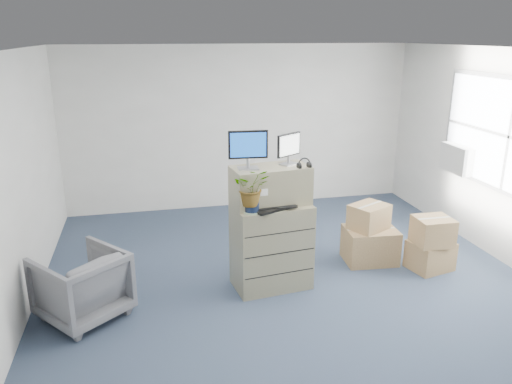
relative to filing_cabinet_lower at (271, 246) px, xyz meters
The scene contains 18 objects.
ground 0.71m from the filing_cabinet_lower, 61.93° to the right, with size 7.00×7.00×0.00m, color #283249.
wall_back 3.21m from the filing_cabinet_lower, 85.76° to the left, with size 6.00×0.02×2.80m, color beige.
window 3.40m from the filing_cabinet_lower, ahead, with size 0.07×2.72×1.52m.
ac_unit 3.32m from the filing_cabinet_lower, 17.41° to the left, with size 0.24×0.60×0.40m, color silver.
filing_cabinet_lower is the anchor object (origin of this frame).
filing_cabinet_upper 0.75m from the filing_cabinet_lower, 97.01° to the left, with size 0.90×0.45×0.45m, color gray.
monitor_left 1.25m from the filing_cabinet_lower, behind, with size 0.45×0.19×0.44m.
monitor_right 1.21m from the filing_cabinet_lower, 25.90° to the left, with size 0.33×0.22×0.37m.
headphones 1.08m from the filing_cabinet_lower, 11.50° to the right, with size 0.15×0.15×0.02m, color black.
keyboard 0.56m from the filing_cabinet_lower, 93.78° to the right, with size 0.53×0.22×0.03m, color black.
mouse 0.66m from the filing_cabinet_lower, ahead, with size 0.09×0.06×0.03m, color silver.
water_bottle 0.64m from the filing_cabinet_lower, 22.79° to the left, with size 0.07×0.07×0.23m, color gray.
phone_dock 0.57m from the filing_cabinet_lower, 154.38° to the left, with size 0.06×0.05×0.13m.
external_drive 0.69m from the filing_cabinet_lower, 28.53° to the left, with size 0.19×0.14×0.06m, color black.
tissue_box 0.73m from the filing_cabinet_lower, 20.84° to the left, with size 0.22×0.11×0.08m, color #4695F0.
potted_plant 0.84m from the filing_cabinet_lower, 145.51° to the right, with size 0.44×0.47×0.42m.
office_chair 2.19m from the filing_cabinet_lower, behind, with size 0.81×0.76×0.83m, color slate.
cardboard_boxes 1.75m from the filing_cabinet_lower, ahead, with size 1.33×0.96×0.80m.
Camera 1 is at (-1.63, -4.91, 2.97)m, focal length 35.00 mm.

